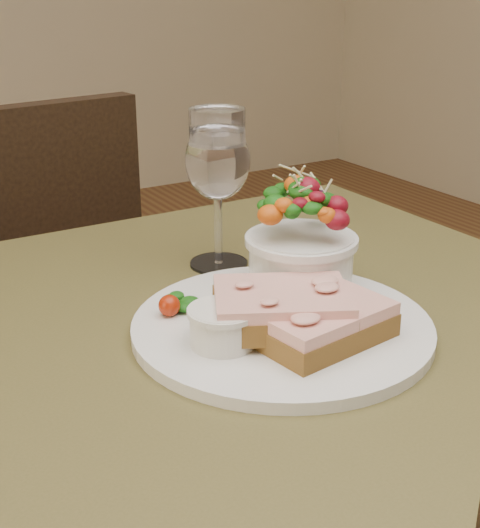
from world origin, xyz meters
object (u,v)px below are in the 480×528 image
dinner_plate (282,327)px  ramekin (223,325)px  sandwich_back (282,308)px  wine_glass (218,166)px  chair_far (6,414)px  salad_bowl (301,237)px  cafe_table (256,420)px  sandwich_front (318,321)px

dinner_plate → ramekin: 0.08m
dinner_plate → sandwich_back: sandwich_back is taller
ramekin → wine_glass: bearing=61.5°
chair_far → salad_bowl: (0.20, -0.67, 0.53)m
sandwich_back → ramekin: (-0.06, 0.01, -0.01)m
cafe_table → salad_bowl: 0.20m
cafe_table → ramekin: size_ratio=13.21×
chair_far → ramekin: bearing=86.9°
dinner_plate → wine_glass: size_ratio=1.69×
sandwich_back → wine_glass: bearing=104.0°
cafe_table → sandwich_back: sandwich_back is taller
chair_far → ramekin: chair_far is taller
cafe_table → sandwich_front: bearing=-60.4°
cafe_table → sandwich_front: 0.15m
cafe_table → chair_far: bearing=99.1°
dinner_plate → sandwich_front: size_ratio=2.16×
chair_far → sandwich_back: (0.12, -0.74, 0.49)m
sandwich_front → salad_bowl: salad_bowl is taller
chair_far → salad_bowl: bearing=98.4°
dinner_plate → sandwich_front: sandwich_front is taller
chair_far → ramekin: size_ratio=14.86×
chair_far → salad_bowl: 0.88m
cafe_table → wine_glass: 0.29m
sandwich_front → wine_glass: (0.02, 0.23, 0.09)m
cafe_table → sandwich_back: 0.14m
chair_far → ramekin: (0.06, -0.74, 0.49)m
cafe_table → sandwich_front: size_ratio=5.84×
sandwich_back → ramekin: bearing=-159.5°
chair_far → sandwich_front: 0.92m
sandwich_back → salad_bowl: bearing=72.0°
cafe_table → sandwich_front: (0.03, -0.06, 0.13)m
cafe_table → salad_bowl: salad_bowl is taller
dinner_plate → sandwich_back: 0.04m
sandwich_back → cafe_table: bearing=133.0°
cafe_table → chair_far: chair_far is taller
dinner_plate → ramekin: (-0.07, -0.01, 0.03)m
chair_far → salad_bowl: size_ratio=7.09×
salad_bowl → wine_glass: wine_glass is taller
dinner_plate → wine_glass: (0.03, 0.19, 0.12)m
chair_far → dinner_plate: size_ratio=3.04×
cafe_table → ramekin: 0.14m
dinner_plate → wine_glass: 0.22m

